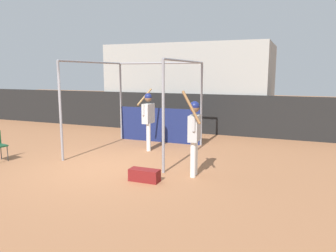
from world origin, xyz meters
TOP-DOWN VIEW (x-y plane):
  - ground_plane at (0.00, 0.00)m, footprint 60.00×60.00m
  - outfield_wall at (0.00, 5.62)m, footprint 24.00×0.12m
  - bleacher_section at (0.00, 7.68)m, footprint 7.05×4.00m
  - batting_cage at (0.10, 2.84)m, footprint 3.13×3.38m
  - player_batter at (0.27, 2.25)m, footprint 0.51×0.91m
  - player_waiting at (2.40, 0.24)m, footprint 0.52×0.77m
  - equipment_bag at (1.47, -0.54)m, footprint 0.70×0.28m

SIDE VIEW (x-z plane):
  - ground_plane at x=0.00m, z-range 0.00..0.00m
  - equipment_bag at x=1.47m, z-range 0.00..0.28m
  - outfield_wall at x=0.00m, z-range 0.00..1.59m
  - player_waiting at x=2.40m, z-range 0.07..2.11m
  - player_batter at x=0.27m, z-range 0.14..2.06m
  - batting_cage at x=0.10m, z-range -0.17..2.62m
  - bleacher_section at x=0.00m, z-range 0.00..3.67m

